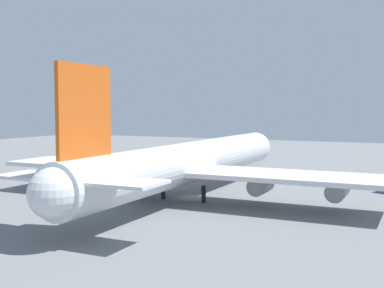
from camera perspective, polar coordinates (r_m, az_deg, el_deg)
name	(u,v)px	position (r m, az deg, el deg)	size (l,w,h in m)	color
ground_plane	(192,197)	(83.39, 0.00, -6.18)	(294.32, 294.32, 0.00)	slate
cargo_airplane	(191,163)	(82.20, -0.11, -2.16)	(73.58, 65.41, 20.00)	silver
safety_cone_nose	(244,171)	(114.58, 6.00, -3.14)	(0.57, 0.57, 0.81)	orange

